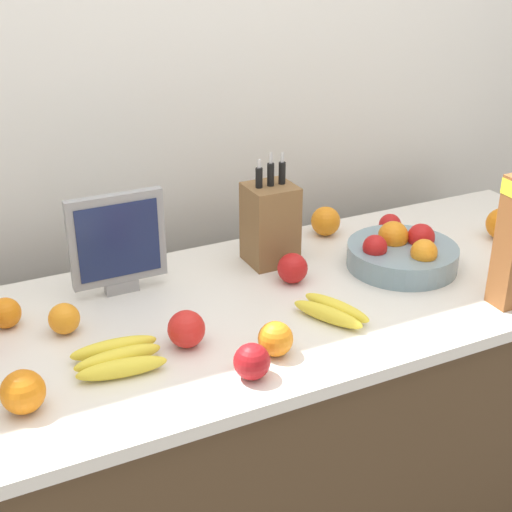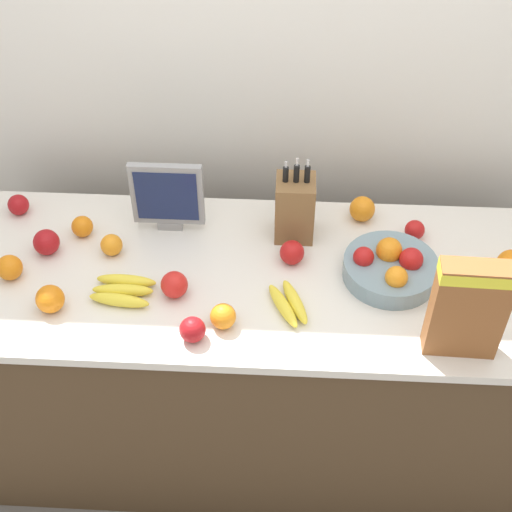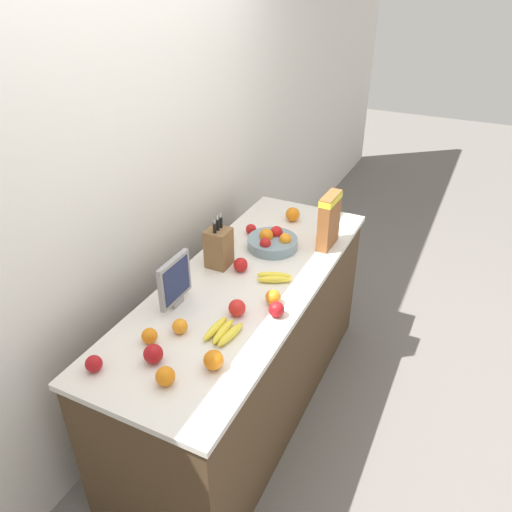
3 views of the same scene
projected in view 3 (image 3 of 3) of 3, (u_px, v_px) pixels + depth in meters
name	position (u px, v px, depth m)	size (l,w,h in m)	color
ground_plane	(247.00, 402.00, 3.02)	(14.00, 14.00, 0.00)	slate
wall_back	(145.00, 187.00, 2.57)	(9.00, 0.06, 2.60)	silver
counter	(246.00, 346.00, 2.79)	(1.98, 0.72, 0.89)	#4C3823
knife_block	(219.00, 247.00, 2.64)	(0.12, 0.12, 0.30)	brown
small_monitor	(175.00, 281.00, 2.31)	(0.23, 0.03, 0.25)	gray
cereal_box	(329.00, 218.00, 2.79)	(0.20, 0.07, 0.32)	brown
fruit_bowl	(273.00, 242.00, 2.83)	(0.29, 0.29, 0.11)	gray
banana_bunch_left	(223.00, 331.00, 2.18)	(0.19, 0.13, 0.04)	yellow
banana_bunch_right	(274.00, 277.00, 2.55)	(0.14, 0.20, 0.04)	yellow
apple_front	(153.00, 354.00, 2.03)	(0.08, 0.08, 0.08)	#A31419
apple_middle	(241.00, 265.00, 2.62)	(0.08, 0.08, 0.08)	red
apple_rear	(276.00, 309.00, 2.29)	(0.07, 0.07, 0.07)	#A31419
apple_leftmost	(237.00, 308.00, 2.30)	(0.08, 0.08, 0.08)	red
apple_near_bananas	(251.00, 229.00, 2.97)	(0.06, 0.06, 0.06)	red
apple_rightmost	(94.00, 364.00, 1.99)	(0.07, 0.07, 0.07)	#A31419
orange_mid_right	(165.00, 376.00, 1.92)	(0.08, 0.08, 0.08)	orange
orange_front_right	(225.00, 237.00, 2.87)	(0.08, 0.08, 0.08)	orange
orange_front_left	(293.00, 214.00, 3.12)	(0.09, 0.09, 0.09)	orange
orange_front_center	(273.00, 297.00, 2.37)	(0.07, 0.07, 0.07)	orange
orange_mid_left	(149.00, 336.00, 2.14)	(0.07, 0.07, 0.07)	orange
orange_back_center	(180.00, 326.00, 2.19)	(0.07, 0.07, 0.07)	orange
orange_near_bowl	(213.00, 360.00, 2.00)	(0.08, 0.08, 0.08)	orange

